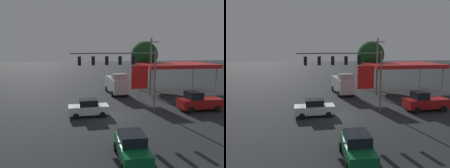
{
  "view_description": "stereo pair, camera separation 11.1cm",
  "coord_description": "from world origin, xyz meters",
  "views": [
    {
      "loc": [
        4.3,
        23.31,
        7.55
      ],
      "look_at": [
        0.0,
        -2.0,
        3.3
      ],
      "focal_mm": 35.0,
      "sensor_mm": 36.0,
      "label": 1
    },
    {
      "loc": [
        4.19,
        23.33,
        7.55
      ],
      "look_at": [
        0.0,
        -2.0,
        3.3
      ],
      "focal_mm": 35.0,
      "sensor_mm": 36.0,
      "label": 2
    }
  ],
  "objects": [
    {
      "name": "ground_plane",
      "position": [
        0.0,
        0.0,
        0.0
      ],
      "size": [
        200.0,
        200.0,
        0.0
      ],
      "primitive_type": "plane",
      "color": "black"
    },
    {
      "name": "traffic_signal_assembly",
      "position": [
        -0.82,
        -0.99,
        5.64
      ],
      "size": [
        9.81,
        0.43,
        7.26
      ],
      "color": "slate",
      "rests_on": "ground"
    },
    {
      "name": "utility_pole",
      "position": [
        -7.62,
        -9.92,
        4.82
      ],
      "size": [
        2.4,
        0.26,
        9.08
      ],
      "color": "slate",
      "rests_on": "ground"
    },
    {
      "name": "gas_station_canopy",
      "position": [
        -12.69,
        -11.62,
        4.61
      ],
      "size": [
        11.88,
        8.32,
        4.95
      ],
      "color": "red",
      "rests_on": "ground"
    },
    {
      "name": "price_sign",
      "position": [
        -4.6,
        -5.96,
        3.37
      ],
      "size": [
        2.36,
        0.27,
        5.12
      ],
      "color": "#B7B7BC",
      "rests_on": "ground"
    },
    {
      "name": "sedan_waiting",
      "position": [
        0.65,
        9.85,
        0.95
      ],
      "size": [
        2.19,
        4.47,
        1.93
      ],
      "rotation": [
        0.0,
        0.0,
        1.53
      ],
      "color": "#0C592D",
      "rests_on": "ground"
    },
    {
      "name": "pickup_parked",
      "position": [
        -10.38,
        -0.3,
        1.11
      ],
      "size": [
        5.26,
        2.4,
        2.4
      ],
      "rotation": [
        0.0,
        0.0,
        0.03
      ],
      "color": "maroon",
      "rests_on": "ground"
    },
    {
      "name": "sedan_far",
      "position": [
        2.94,
        -0.35,
        0.95
      ],
      "size": [
        4.45,
        2.16,
        1.93
      ],
      "rotation": [
        0.0,
        0.0,
        0.03
      ],
      "color": "silver",
      "rests_on": "ground"
    },
    {
      "name": "delivery_truck",
      "position": [
        -2.34,
        -11.67,
        1.69
      ],
      "size": [
        2.91,
        6.94,
        3.58
      ],
      "rotation": [
        0.0,
        0.0,
        1.64
      ],
      "color": "silver",
      "rests_on": "ground"
    },
    {
      "name": "street_tree",
      "position": [
        -8.72,
        -16.71,
        6.26
      ],
      "size": [
        5.09,
        5.09,
        8.82
      ],
      "color": "#4C331E",
      "rests_on": "ground"
    }
  ]
}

